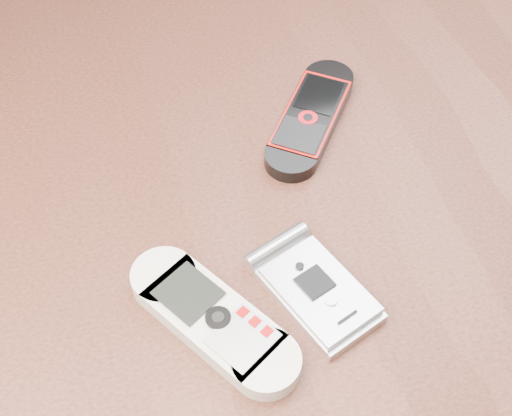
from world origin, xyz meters
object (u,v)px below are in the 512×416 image
object	(u,v)px
table	(251,285)
motorola_razr	(317,290)
nokia_black_red	(311,117)
nokia_white	(213,319)

from	to	relation	value
table	motorola_razr	xyz separation A→B (m)	(0.03, -0.09, 0.11)
table	nokia_black_red	xyz separation A→B (m)	(0.08, 0.09, 0.11)
nokia_white	motorola_razr	xyz separation A→B (m)	(0.08, 0.00, -0.00)
table	motorola_razr	distance (m)	0.15
nokia_white	table	bearing A→B (deg)	27.47
motorola_razr	nokia_white	bearing A→B (deg)	161.16
table	nokia_black_red	size ratio (longest dim) A/B	7.77
table	nokia_black_red	bearing A→B (deg)	47.16
nokia_black_red	nokia_white	bearing A→B (deg)	-89.90
nokia_black_red	motorola_razr	distance (m)	0.19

